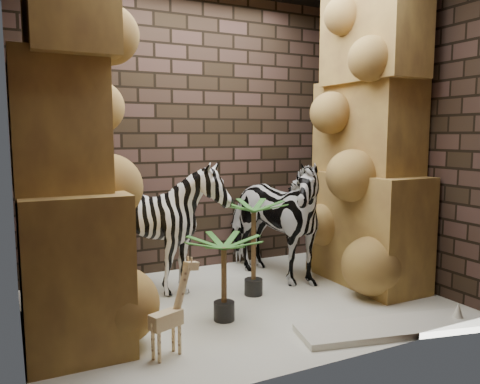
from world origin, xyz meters
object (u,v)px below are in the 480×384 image
zebra_right (269,209)px  zebra_left (163,233)px  palm_front (254,248)px  giraffe_toy (166,309)px  palm_back (224,278)px  surfboard (397,327)px

zebra_right → zebra_left: zebra_right is taller
zebra_right → palm_front: (-0.37, -0.37, -0.29)m
zebra_right → giraffe_toy: bearing=-156.5°
zebra_right → giraffe_toy: size_ratio=2.20×
giraffe_toy → palm_back: (0.61, 0.41, 0.01)m
giraffe_toy → palm_front: palm_front is taller
palm_front → palm_back: 0.66m
surfboard → zebra_left: bearing=141.8°
zebra_right → surfboard: bearing=-97.2°
giraffe_toy → palm_front: bearing=16.3°
palm_front → surfboard: palm_front is taller
palm_back → surfboard: palm_back is taller
zebra_left → palm_back: 0.92m
palm_front → palm_back: bearing=-139.1°
zebra_right → surfboard: size_ratio=0.95×
giraffe_toy → surfboard: size_ratio=0.43×
zebra_left → giraffe_toy: bearing=-101.5°
zebra_right → zebra_left: 1.12m
zebra_left → giraffe_toy: 1.35m
palm_back → zebra_right: bearing=42.4°
zebra_right → palm_front: size_ratio=1.64×
zebra_right → palm_front: zebra_right is taller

